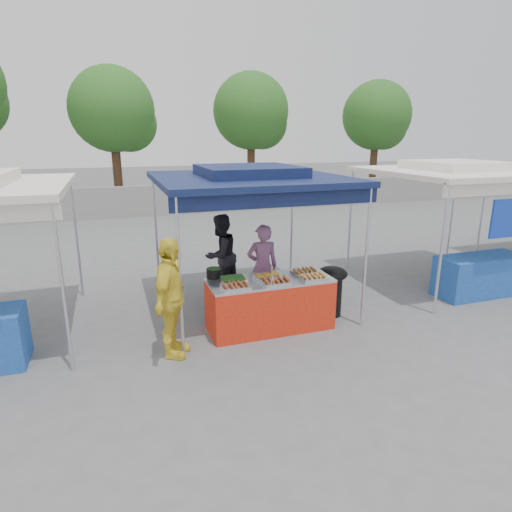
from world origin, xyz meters
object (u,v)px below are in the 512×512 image
object	(u,v)px
vendor_woman	(262,267)
customer_person	(171,299)
vendor_table	(270,304)
wok_burner	(332,287)
cooking_pot	(214,273)
helper_man	(221,255)

from	to	relation	value
vendor_woman	customer_person	bearing A→B (deg)	41.25
vendor_table	wok_burner	distance (m)	1.22
wok_burner	customer_person	world-z (taller)	customer_person
vendor_woman	customer_person	size ratio (longest dim) A/B	0.90
wok_burner	vendor_woman	bearing A→B (deg)	124.11
vendor_table	customer_person	world-z (taller)	customer_person
cooking_pot	customer_person	bearing A→B (deg)	-136.36
vendor_woman	cooking_pot	bearing A→B (deg)	32.41
cooking_pot	wok_burner	bearing A→B (deg)	-6.16
cooking_pot	helper_man	xyz separation A→B (m)	(0.47, 1.42, -0.12)
cooking_pot	wok_burner	size ratio (longest dim) A/B	0.29
cooking_pot	helper_man	size ratio (longest dim) A/B	0.16
wok_burner	vendor_woman	distance (m)	1.28
helper_man	customer_person	bearing A→B (deg)	24.54
vendor_table	vendor_woman	bearing A→B (deg)	78.27
wok_burner	helper_man	distance (m)	2.29
wok_burner	customer_person	xyz separation A→B (m)	(-2.85, -0.56, 0.34)
vendor_table	vendor_woman	distance (m)	0.95
vendor_table	cooking_pot	bearing A→B (deg)	155.79
customer_person	vendor_table	bearing A→B (deg)	-50.80
vendor_table	customer_person	bearing A→B (deg)	-166.15
wok_burner	vendor_table	bearing A→B (deg)	165.79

